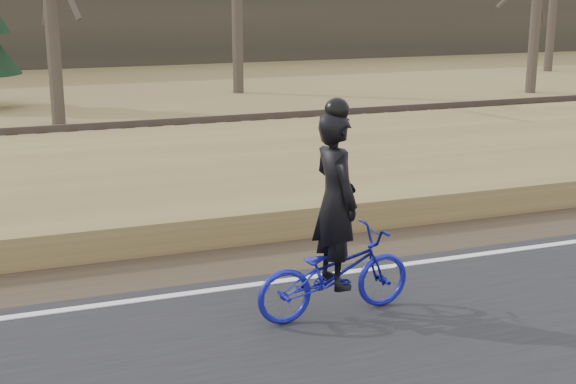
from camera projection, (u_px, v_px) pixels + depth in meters
name	position (u px, v px, depth m)	size (l,w,h in m)	color
ground	(257.00, 296.00, 9.51)	(120.00, 120.00, 0.00)	olive
edge_line	(252.00, 285.00, 9.68)	(120.00, 0.12, 0.01)	silver
shoulder	(229.00, 262.00, 10.59)	(120.00, 1.60, 0.04)	#473A2B
embankment	(177.00, 194.00, 13.26)	(120.00, 5.00, 0.44)	olive
ballast	(136.00, 150.00, 16.71)	(120.00, 3.00, 0.45)	slate
railroad	(136.00, 136.00, 16.63)	(120.00, 2.40, 0.29)	black
cyclist	(335.00, 247.00, 8.64)	(1.87, 0.77, 2.40)	#161899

